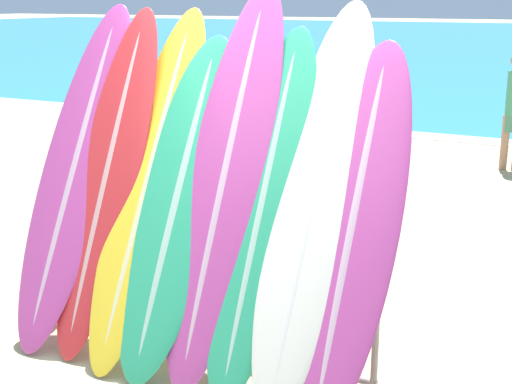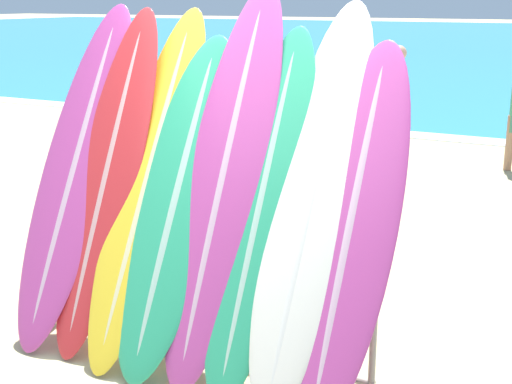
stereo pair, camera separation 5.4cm
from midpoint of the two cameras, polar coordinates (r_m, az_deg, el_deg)
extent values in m
plane|color=tan|center=(4.45, -4.85, -14.85)|extent=(160.00, 160.00, 0.00)
cube|color=white|center=(12.12, 17.00, 4.02)|extent=(120.00, 0.60, 0.01)
cylinder|color=gray|center=(5.16, -15.33, -5.52)|extent=(0.04, 0.04, 0.89)
cylinder|color=gray|center=(4.07, 9.78, -10.94)|extent=(0.04, 0.04, 0.89)
cylinder|color=gray|center=(4.36, -4.48, -3.01)|extent=(2.33, 0.04, 0.04)
cylinder|color=gray|center=(4.64, -4.29, -11.76)|extent=(2.33, 0.04, 0.04)
ellipsoid|color=#B23D8E|center=(4.94, -13.89, 1.66)|extent=(0.57, 1.21, 2.20)
ellipsoid|color=#CAA1BE|center=(4.94, -13.89, 1.66)|extent=(0.10, 1.18, 2.12)
ellipsoid|color=red|center=(4.76, -11.46, 1.15)|extent=(0.49, 1.09, 2.18)
ellipsoid|color=#D19A9C|center=(4.76, -11.46, 1.15)|extent=(0.09, 1.05, 2.10)
ellipsoid|color=yellow|center=(4.59, -8.27, 0.78)|extent=(0.51, 1.26, 2.18)
ellipsoid|color=beige|center=(4.59, -8.27, 0.78)|extent=(0.09, 1.22, 2.10)
ellipsoid|color=#289E70|center=(4.43, -5.95, -0.80)|extent=(0.60, 1.15, 2.02)
ellipsoid|color=#9AC3B3|center=(4.43, -5.95, -0.80)|extent=(0.11, 1.11, 1.94)
ellipsoid|color=#B23D8E|center=(4.29, -2.16, 1.01)|extent=(0.53, 1.22, 2.34)
ellipsoid|color=#CAA1BE|center=(4.29, -2.16, 1.01)|extent=(0.10, 1.18, 2.25)
ellipsoid|color=#289E70|center=(4.16, 0.77, -1.32)|extent=(0.49, 1.12, 2.08)
ellipsoid|color=#9AC3B3|center=(4.16, 0.77, -1.32)|extent=(0.09, 1.08, 2.00)
ellipsoid|color=silver|center=(4.05, 4.97, -0.67)|extent=(0.52, 1.29, 2.24)
ellipsoid|color=silver|center=(4.05, 4.97, -0.67)|extent=(0.09, 1.25, 2.15)
ellipsoid|color=#B23D8E|center=(3.95, 7.99, -2.90)|extent=(0.53, 1.13, 2.01)
ellipsoid|color=#CAA1BE|center=(3.95, 7.99, -2.90)|extent=(0.10, 1.09, 1.94)
cylinder|color=#A87A5B|center=(8.47, -4.85, 2.85)|extent=(0.12, 0.12, 0.83)
cylinder|color=#A87A5B|center=(8.46, -6.06, 2.79)|extent=(0.12, 0.12, 0.83)
cube|color=#478466|center=(8.41, -5.50, 4.76)|extent=(0.27, 0.26, 0.25)
cube|color=#2D333D|center=(8.34, -5.58, 7.80)|extent=(0.30, 0.28, 0.65)
sphere|color=#A87A5B|center=(8.29, -5.67, 11.08)|extent=(0.23, 0.23, 0.23)
cylinder|color=#A87A5B|center=(10.07, 19.77, 3.72)|extent=(0.10, 0.10, 0.74)
cylinder|color=tan|center=(10.26, 11.14, 4.59)|extent=(0.11, 0.11, 0.76)
cylinder|color=tan|center=(10.42, 11.24, 4.75)|extent=(0.11, 0.11, 0.76)
cube|color=gold|center=(10.30, 11.27, 6.13)|extent=(0.17, 0.24, 0.23)
cube|color=#2D333D|center=(10.24, 11.39, 8.40)|extent=(0.19, 0.25, 0.60)
sphere|color=tan|center=(10.20, 11.52, 10.84)|extent=(0.21, 0.21, 0.21)
camera|label=1|loc=(0.03, -89.69, 0.08)|focal=50.00mm
camera|label=2|loc=(0.03, 90.31, -0.08)|focal=50.00mm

